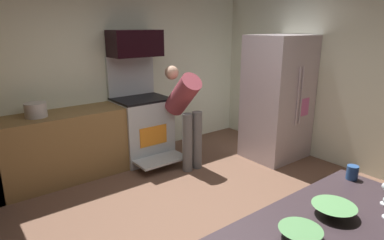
{
  "coord_description": "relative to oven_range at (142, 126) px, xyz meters",
  "views": [
    {
      "loc": [
        -1.95,
        -2.25,
        1.98
      ],
      "look_at": [
        0.01,
        0.3,
        1.05
      ],
      "focal_mm": 30.75,
      "sensor_mm": 36.0,
      "label": 1
    }
  ],
  "objects": [
    {
      "name": "mixing_bowl_large",
      "position": [
        -0.94,
        -3.39,
        0.42
      ],
      "size": [
        0.23,
        0.23,
        0.06
      ],
      "primitive_type": "cone",
      "rotation": [
        3.14,
        0.0,
        0.0
      ],
      "color": "#568E54",
      "rests_on": "counter_island"
    },
    {
      "name": "wall_right",
      "position": [
        2.2,
        -1.97,
        0.79
      ],
      "size": [
        0.12,
        4.8,
        2.6
      ],
      "primitive_type": "cube",
      "color": "silver",
      "rests_on": "ground"
    },
    {
      "name": "mug_coffee",
      "position": [
        -0.04,
        -3.2,
        0.44
      ],
      "size": [
        0.08,
        0.08,
        0.1
      ],
      "primitive_type": "cylinder",
      "color": "#294D85",
      "rests_on": "counter_island"
    },
    {
      "name": "stock_pot",
      "position": [
        -1.44,
        0.01,
        0.48
      ],
      "size": [
        0.26,
        0.26,
        0.18
      ],
      "primitive_type": "cylinder",
      "color": "beige",
      "rests_on": "lower_cabinet_run"
    },
    {
      "name": "mixing_bowl_small",
      "position": [
        -0.59,
        -3.37,
        0.42
      ],
      "size": [
        0.26,
        0.26,
        0.07
      ],
      "primitive_type": "cone",
      "rotation": [
        3.14,
        0.0,
        0.0
      ],
      "color": "#5C9758",
      "rests_on": "counter_island"
    },
    {
      "name": "ground_plane",
      "position": [
        -0.34,
        -1.97,
        -0.52
      ],
      "size": [
        5.2,
        4.8,
        0.02
      ],
      "primitive_type": "cube",
      "color": "brown"
    },
    {
      "name": "microwave",
      "position": [
        -0.0,
        0.09,
        1.22
      ],
      "size": [
        0.74,
        0.38,
        0.37
      ],
      "primitive_type": "cube",
      "color": "black",
      "rests_on": "oven_range"
    },
    {
      "name": "wall_back",
      "position": [
        -0.34,
        0.37,
        0.79
      ],
      "size": [
        5.2,
        0.12,
        2.6
      ],
      "primitive_type": "cube",
      "color": "silver",
      "rests_on": "ground"
    },
    {
      "name": "oven_range",
      "position": [
        0.0,
        0.0,
        0.0
      ],
      "size": [
        0.76,
        1.01,
        1.54
      ],
      "color": "#B5C0C3",
      "rests_on": "ground"
    },
    {
      "name": "refrigerator",
      "position": [
        1.69,
        -1.17,
        0.41
      ],
      "size": [
        0.88,
        0.76,
        1.85
      ],
      "color": "#C1B3BA",
      "rests_on": "ground"
    },
    {
      "name": "person_cook",
      "position": [
        0.35,
        -0.62,
        0.35
      ],
      "size": [
        0.31,
        0.69,
        1.43
      ],
      "color": "slate",
      "rests_on": "ground"
    },
    {
      "name": "lower_cabinet_run",
      "position": [
        -1.24,
        0.01,
        -0.06
      ],
      "size": [
        2.4,
        0.6,
        0.9
      ],
      "primitive_type": "cube",
      "color": "olive",
      "rests_on": "ground"
    }
  ]
}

